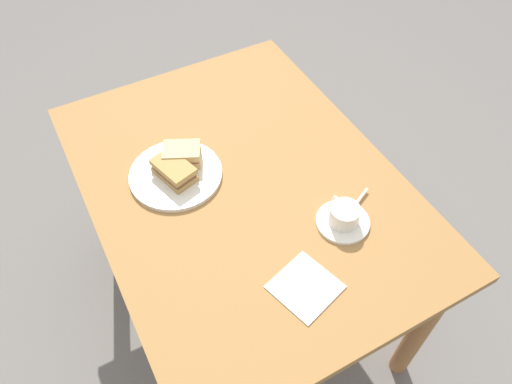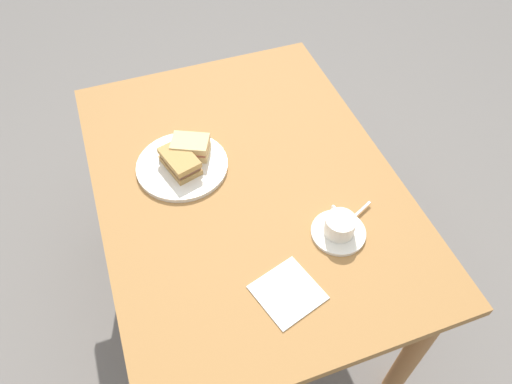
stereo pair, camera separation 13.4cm
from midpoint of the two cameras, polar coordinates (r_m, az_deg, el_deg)
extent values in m
plane|color=slate|center=(2.07, 1.03, -11.96)|extent=(6.00, 6.00, 0.00)
cube|color=#9E6C38|center=(1.47, 1.42, 0.85)|extent=(1.21, 0.88, 0.03)
cylinder|color=#A56C3C|center=(1.69, 20.32, -17.19)|extent=(0.06, 0.06, 0.70)
cylinder|color=#A56C3C|center=(2.18, 5.43, 7.27)|extent=(0.06, 0.06, 0.70)
cylinder|color=#A56C3C|center=(2.05, -13.78, 2.33)|extent=(0.06, 0.06, 0.70)
cylinder|color=silver|center=(1.50, -6.14, 2.94)|extent=(0.28, 0.28, 0.01)
cube|color=#AD8146|center=(1.48, -6.29, 3.03)|extent=(0.15, 0.11, 0.02)
cube|color=brown|center=(1.47, -6.35, 3.45)|extent=(0.14, 0.10, 0.01)
cube|color=#AF8647|center=(1.46, -6.40, 3.88)|extent=(0.15, 0.11, 0.02)
cube|color=#DDBA78|center=(1.51, -5.11, 4.72)|extent=(0.12, 0.13, 0.02)
cube|color=#AF5950|center=(1.50, -5.15, 5.15)|extent=(0.11, 0.12, 0.01)
cube|color=#DFB977|center=(1.49, -5.19, 5.59)|extent=(0.12, 0.13, 0.02)
cylinder|color=silver|center=(1.37, 12.40, -4.81)|extent=(0.15, 0.15, 0.01)
cylinder|color=silver|center=(1.35, 12.64, -4.03)|extent=(0.08, 0.08, 0.05)
cylinder|color=#B47453|center=(1.33, 12.81, -3.45)|extent=(0.07, 0.07, 0.01)
torus|color=silver|center=(1.37, 11.93, -2.47)|extent=(0.04, 0.01, 0.04)
cube|color=silver|center=(1.43, 14.96, -2.14)|extent=(0.04, 0.07, 0.00)
ellipsoid|color=silver|center=(1.40, 13.87, -3.21)|extent=(0.03, 0.03, 0.01)
cube|color=white|center=(1.26, 6.85, -11.80)|extent=(0.19, 0.19, 0.00)
camera|label=1|loc=(0.07, -87.25, 3.38)|focal=34.13mm
camera|label=2|loc=(0.07, 92.75, -3.38)|focal=34.13mm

